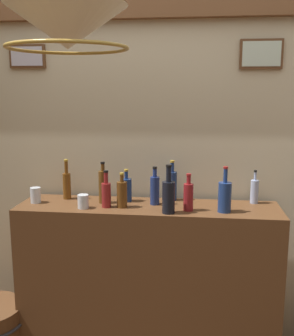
% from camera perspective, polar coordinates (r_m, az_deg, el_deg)
% --- Properties ---
extents(panelled_rear_partition, '(3.77, 0.15, 2.44)m').
position_cam_1_polar(panelled_rear_partition, '(2.78, 0.79, -0.22)').
color(panelled_rear_partition, beige).
rests_on(panelled_rear_partition, ground).
extents(bar_shelf_unit, '(1.64, 0.40, 1.12)m').
position_cam_1_polar(bar_shelf_unit, '(2.77, 0.13, -16.52)').
color(bar_shelf_unit, brown).
rests_on(bar_shelf_unit, ground).
extents(liquor_bottle_sherry, '(0.05, 0.05, 0.27)m').
position_cam_1_polar(liquor_bottle_sherry, '(2.75, -11.16, -2.23)').
color(liquor_bottle_sherry, brown).
rests_on(liquor_bottle_sherry, bar_shelf_unit).
extents(liquor_bottle_mezcal, '(0.06, 0.06, 0.23)m').
position_cam_1_polar(liquor_bottle_mezcal, '(2.52, -5.72, -3.57)').
color(liquor_bottle_mezcal, maroon).
rests_on(liquor_bottle_mezcal, bar_shelf_unit).
extents(liquor_bottle_tequila, '(0.08, 0.08, 0.27)m').
position_cam_1_polar(liquor_bottle_tequila, '(2.45, 10.83, -3.90)').
color(liquor_bottle_tequila, navy).
rests_on(liquor_bottle_tequila, bar_shelf_unit).
extents(liquor_bottle_port, '(0.08, 0.08, 0.29)m').
position_cam_1_polar(liquor_bottle_port, '(2.38, 3.03, -3.87)').
color(liquor_bottle_port, black).
rests_on(liquor_bottle_port, bar_shelf_unit).
extents(liquor_bottle_rye, '(0.07, 0.07, 0.21)m').
position_cam_1_polar(liquor_bottle_rye, '(2.64, -2.90, -3.00)').
color(liquor_bottle_rye, navy).
rests_on(liquor_bottle_rye, bar_shelf_unit).
extents(liquor_bottle_gin, '(0.06, 0.06, 0.26)m').
position_cam_1_polar(liquor_bottle_gin, '(2.67, 3.52, -2.37)').
color(liquor_bottle_gin, navy).
rests_on(liquor_bottle_gin, bar_shelf_unit).
extents(liquor_bottle_rum, '(0.05, 0.05, 0.21)m').
position_cam_1_polar(liquor_bottle_rum, '(2.68, 14.81, -3.13)').
color(liquor_bottle_rum, '#A8B9E0').
rests_on(liquor_bottle_rum, bar_shelf_unit).
extents(liquor_bottle_whiskey, '(0.06, 0.06, 0.22)m').
position_cam_1_polar(liquor_bottle_whiskey, '(2.45, 5.81, -3.92)').
color(liquor_bottle_whiskey, maroon).
rests_on(liquor_bottle_whiskey, bar_shelf_unit).
extents(liquor_bottle_bourbon, '(0.06, 0.06, 0.24)m').
position_cam_1_polar(liquor_bottle_bourbon, '(2.56, 1.10, -3.01)').
color(liquor_bottle_bourbon, navy).
rests_on(liquor_bottle_bourbon, bar_shelf_unit).
extents(liquor_bottle_brandy, '(0.06, 0.06, 0.27)m').
position_cam_1_polar(liquor_bottle_brandy, '(2.61, -6.17, -2.52)').
color(liquor_bottle_brandy, '#5B3915').
rests_on(liquor_bottle_brandy, bar_shelf_unit).
extents(liquor_bottle_vodka, '(0.06, 0.06, 0.22)m').
position_cam_1_polar(liquor_bottle_vodka, '(2.51, -3.53, -3.64)').
color(liquor_bottle_vodka, '#5D3715').
rests_on(liquor_bottle_vodka, bar_shelf_unit).
extents(glass_tumbler_rocks, '(0.07, 0.07, 0.08)m').
position_cam_1_polar(glass_tumbler_rocks, '(2.52, -8.94, -4.65)').
color(glass_tumbler_rocks, silver).
rests_on(glass_tumbler_rocks, bar_shelf_unit).
extents(glass_tumbler_highball, '(0.07, 0.07, 0.10)m').
position_cam_1_polar(glass_tumbler_highball, '(2.71, -15.34, -3.68)').
color(glass_tumbler_highball, silver).
rests_on(glass_tumbler_highball, bar_shelf_unit).
extents(pendant_lamp, '(0.53, 0.53, 0.61)m').
position_cam_1_polar(pendant_lamp, '(1.88, -11.13, 18.57)').
color(pendant_lamp, '#EFE5C6').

